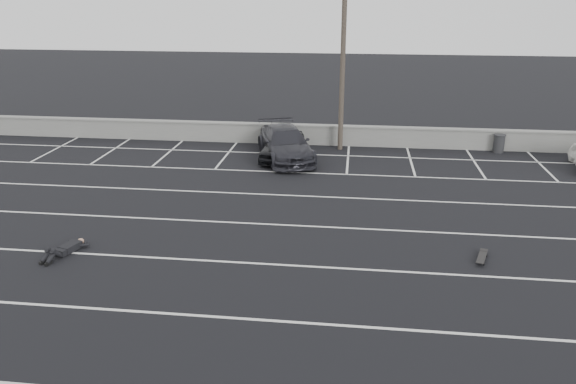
# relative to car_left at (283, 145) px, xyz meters

# --- Properties ---
(ground) EXTENTS (120.00, 120.00, 0.00)m
(ground) POSITION_rel_car_left_xyz_m (2.16, -11.17, -0.67)
(ground) COLOR black
(ground) RESTS_ON ground
(seawall) EXTENTS (50.00, 0.45, 1.06)m
(seawall) POSITION_rel_car_left_xyz_m (2.16, 2.83, -0.13)
(seawall) COLOR gray
(seawall) RESTS_ON ground
(stall_lines) EXTENTS (36.00, 20.05, 0.01)m
(stall_lines) POSITION_rel_car_left_xyz_m (2.08, -6.76, -0.67)
(stall_lines) COLOR silver
(stall_lines) RESTS_ON ground
(car_left) EXTENTS (2.04, 4.12, 1.35)m
(car_left) POSITION_rel_car_left_xyz_m (0.00, 0.00, 0.00)
(car_left) COLOR black
(car_left) RESTS_ON ground
(car_right) EXTENTS (3.70, 5.62, 1.51)m
(car_right) POSITION_rel_car_left_xyz_m (0.14, -0.03, 0.08)
(car_right) COLOR #25252B
(car_right) RESTS_ON ground
(utility_pole) EXTENTS (1.24, 0.25, 9.31)m
(utility_pole) POSITION_rel_car_left_xyz_m (2.71, 2.03, 4.04)
(utility_pole) COLOR #4C4238
(utility_pole) RESTS_ON ground
(trash_bin) EXTENTS (0.78, 0.78, 0.91)m
(trash_bin) POSITION_rel_car_left_xyz_m (10.66, 2.43, -0.21)
(trash_bin) COLOR #2A2B2D
(trash_bin) RESTS_ON ground
(person) EXTENTS (2.02, 2.64, 0.44)m
(person) POSITION_rel_car_left_xyz_m (-5.26, -10.99, -0.46)
(person) COLOR black
(person) RESTS_ON ground
(skateboard) EXTENTS (0.49, 0.92, 0.11)m
(skateboard) POSITION_rel_car_left_xyz_m (7.42, -10.09, -0.59)
(skateboard) COLOR black
(skateboard) RESTS_ON ground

